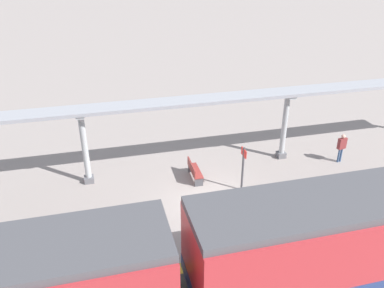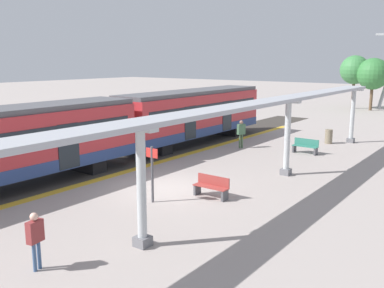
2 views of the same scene
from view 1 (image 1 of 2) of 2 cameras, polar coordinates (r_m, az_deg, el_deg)
The scene contains 9 objects.
ground_plane at distance 17.11m, azimuth 2.87°, elevation -8.86°, with size 176.00×176.00×0.00m, color #A19690.
tactile_edge_strip at distance 14.64m, azimuth 6.90°, elevation -16.29°, with size 0.49×38.72×0.01m, color gold.
train_near_carriage at distance 14.10m, azimuth 25.92°, elevation -11.57°, with size 2.65×12.54×3.48m.
canopy_pillar_second at distance 20.49m, azimuth 13.47°, elevation 2.56°, with size 1.10×0.44×3.58m.
canopy_pillar_third at distance 18.36m, azimuth -15.53°, elevation -0.62°, with size 1.10×0.44×3.58m.
canopy_beam at distance 18.09m, azimuth -0.16°, elevation 6.38°, with size 1.20×31.27×0.16m, color #A8AAB2.
bench_mid_platform at distance 18.62m, azimuth 0.29°, elevation -3.98°, with size 1.51×0.46×0.86m.
platform_info_sign at distance 17.49m, azimuth 7.54°, elevation -3.07°, with size 0.56×0.10×2.20m.
passenger_by_the_benches at distance 21.29m, azimuth 21.24°, elevation -0.13°, with size 0.29×0.49×1.58m.
Camera 1 is at (-13.26, 4.27, 9.93)m, focal length 36.13 mm.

